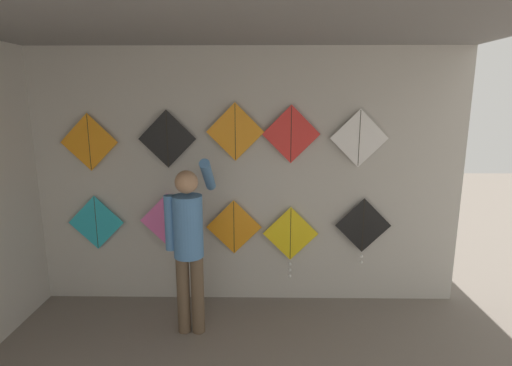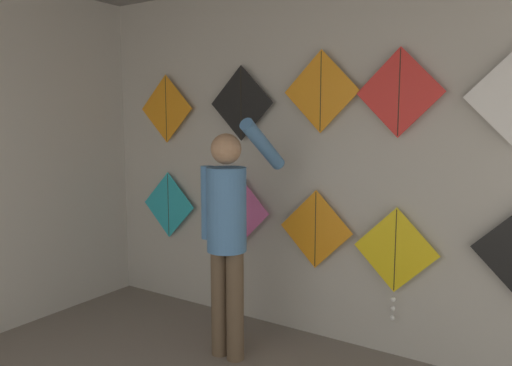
{
  "view_description": "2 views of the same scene",
  "coord_description": "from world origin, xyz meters",
  "px_view_note": "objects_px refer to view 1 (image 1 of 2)",
  "views": [
    {
      "loc": [
        0.34,
        -0.2,
        2.27
      ],
      "look_at": [
        0.29,
        3.76,
        1.43
      ],
      "focal_mm": 28.0,
      "sensor_mm": 36.0,
      "label": 1
    },
    {
      "loc": [
        1.71,
        0.59,
        1.73
      ],
      "look_at": [
        -0.35,
        3.76,
        1.24
      ],
      "focal_mm": 35.0,
      "sensor_mm": 36.0,
      "label": 2
    }
  ],
  "objects_px": {
    "kite_0": "(96,223)",
    "kite_9": "(359,138)",
    "kite_6": "(167,139)",
    "kite_4": "(363,227)",
    "kite_5": "(89,142)",
    "kite_7": "(235,132)",
    "kite_8": "(291,134)",
    "kite_3": "(290,237)",
    "kite_1": "(168,221)",
    "shopkeeper": "(189,238)",
    "kite_2": "(234,227)"
  },
  "relations": [
    {
      "from": "kite_4",
      "to": "kite_6",
      "type": "relative_size",
      "value": 1.22
    },
    {
      "from": "shopkeeper",
      "to": "kite_2",
      "type": "height_order",
      "value": "shopkeeper"
    },
    {
      "from": "kite_5",
      "to": "kite_3",
      "type": "bearing_deg",
      "value": -0.02
    },
    {
      "from": "shopkeeper",
      "to": "kite_6",
      "type": "height_order",
      "value": "kite_6"
    },
    {
      "from": "kite_2",
      "to": "kite_8",
      "type": "relative_size",
      "value": 1.0
    },
    {
      "from": "shopkeeper",
      "to": "kite_8",
      "type": "height_order",
      "value": "kite_8"
    },
    {
      "from": "kite_6",
      "to": "kite_0",
      "type": "bearing_deg",
      "value": 180.0
    },
    {
      "from": "kite_4",
      "to": "kite_7",
      "type": "distance_m",
      "value": 1.74
    },
    {
      "from": "kite_2",
      "to": "kite_5",
      "type": "bearing_deg",
      "value": 180.0
    },
    {
      "from": "kite_0",
      "to": "kite_6",
      "type": "relative_size",
      "value": 1.0
    },
    {
      "from": "kite_0",
      "to": "kite_8",
      "type": "distance_m",
      "value": 2.35
    },
    {
      "from": "kite_1",
      "to": "kite_7",
      "type": "xyz_separation_m",
      "value": [
        0.75,
        0.0,
        0.98
      ]
    },
    {
      "from": "kite_1",
      "to": "kite_2",
      "type": "distance_m",
      "value": 0.73
    },
    {
      "from": "kite_4",
      "to": "kite_7",
      "type": "xyz_separation_m",
      "value": [
        -1.4,
        0.0,
        1.04
      ]
    },
    {
      "from": "kite_1",
      "to": "shopkeeper",
      "type": "bearing_deg",
      "value": -61.0
    },
    {
      "from": "kite_6",
      "to": "kite_7",
      "type": "height_order",
      "value": "kite_7"
    },
    {
      "from": "kite_3",
      "to": "kite_8",
      "type": "height_order",
      "value": "kite_8"
    },
    {
      "from": "kite_5",
      "to": "kite_9",
      "type": "xyz_separation_m",
      "value": [
        2.86,
        0.0,
        0.05
      ]
    },
    {
      "from": "shopkeeper",
      "to": "kite_1",
      "type": "relative_size",
      "value": 2.82
    },
    {
      "from": "kite_0",
      "to": "kite_5",
      "type": "relative_size",
      "value": 1.0
    },
    {
      "from": "kite_5",
      "to": "kite_9",
      "type": "distance_m",
      "value": 2.86
    },
    {
      "from": "kite_1",
      "to": "kite_0",
      "type": "bearing_deg",
      "value": 180.0
    },
    {
      "from": "kite_0",
      "to": "kite_6",
      "type": "xyz_separation_m",
      "value": [
        0.83,
        0.0,
        0.93
      ]
    },
    {
      "from": "kite_0",
      "to": "kite_9",
      "type": "distance_m",
      "value": 3.01
    },
    {
      "from": "kite_2",
      "to": "kite_6",
      "type": "xyz_separation_m",
      "value": [
        -0.69,
        0.0,
        0.97
      ]
    },
    {
      "from": "kite_3",
      "to": "kite_7",
      "type": "height_order",
      "value": "kite_7"
    },
    {
      "from": "kite_1",
      "to": "kite_3",
      "type": "xyz_separation_m",
      "value": [
        1.35,
        -0.0,
        -0.18
      ]
    },
    {
      "from": "kite_4",
      "to": "kite_0",
      "type": "bearing_deg",
      "value": 179.99
    },
    {
      "from": "kite_5",
      "to": "kite_6",
      "type": "relative_size",
      "value": 1.0
    },
    {
      "from": "shopkeeper",
      "to": "kite_2",
      "type": "xyz_separation_m",
      "value": [
        0.39,
        0.62,
        -0.1
      ]
    },
    {
      "from": "kite_7",
      "to": "kite_8",
      "type": "xyz_separation_m",
      "value": [
        0.59,
        0.0,
        -0.02
      ]
    },
    {
      "from": "kite_3",
      "to": "kite_7",
      "type": "distance_m",
      "value": 1.3
    },
    {
      "from": "kite_3",
      "to": "kite_6",
      "type": "bearing_deg",
      "value": 179.96
    },
    {
      "from": "kite_0",
      "to": "kite_7",
      "type": "bearing_deg",
      "value": 0.0
    },
    {
      "from": "kite_2",
      "to": "kite_7",
      "type": "relative_size",
      "value": 1.0
    },
    {
      "from": "kite_4",
      "to": "kite_9",
      "type": "distance_m",
      "value": 0.98
    },
    {
      "from": "kite_0",
      "to": "kite_3",
      "type": "xyz_separation_m",
      "value": [
        2.15,
        -0.0,
        -0.15
      ]
    },
    {
      "from": "kite_1",
      "to": "kite_4",
      "type": "distance_m",
      "value": 2.15
    },
    {
      "from": "kite_1",
      "to": "kite_7",
      "type": "relative_size",
      "value": 1.0
    },
    {
      "from": "kite_7",
      "to": "kite_8",
      "type": "relative_size",
      "value": 1.0
    },
    {
      "from": "kite_2",
      "to": "kite_6",
      "type": "distance_m",
      "value": 1.2
    },
    {
      "from": "kite_2",
      "to": "kite_4",
      "type": "bearing_deg",
      "value": -0.02
    },
    {
      "from": "kite_0",
      "to": "kite_4",
      "type": "distance_m",
      "value": 2.95
    },
    {
      "from": "kite_4",
      "to": "kite_2",
      "type": "bearing_deg",
      "value": 179.98
    },
    {
      "from": "shopkeeper",
      "to": "kite_0",
      "type": "height_order",
      "value": "shopkeeper"
    },
    {
      "from": "kite_0",
      "to": "shopkeeper",
      "type": "bearing_deg",
      "value": -28.41
    },
    {
      "from": "kite_6",
      "to": "kite_4",
      "type": "bearing_deg",
      "value": -0.02
    },
    {
      "from": "kite_7",
      "to": "kite_8",
      "type": "height_order",
      "value": "kite_7"
    },
    {
      "from": "shopkeeper",
      "to": "kite_6",
      "type": "distance_m",
      "value": 1.11
    },
    {
      "from": "kite_9",
      "to": "kite_5",
      "type": "bearing_deg",
      "value": 180.0
    }
  ]
}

